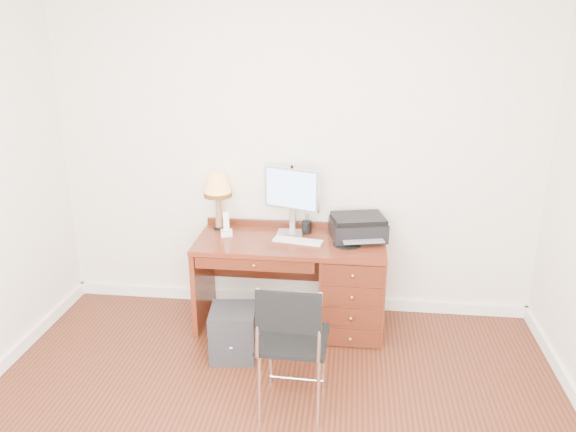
# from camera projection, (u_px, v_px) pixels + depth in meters

# --- Properties ---
(room_shell) EXTENTS (4.00, 4.00, 4.00)m
(room_shell) POSITION_uv_depth(u_px,v_px,m) (278.00, 372.00, 3.97)
(room_shell) COLOR silver
(room_shell) RESTS_ON ground
(desk) EXTENTS (1.50, 0.67, 0.75)m
(desk) POSITION_uv_depth(u_px,v_px,m) (330.00, 280.00, 4.54)
(desk) COLOR maroon
(desk) RESTS_ON ground
(monitor) EXTENTS (0.46, 0.23, 0.55)m
(monitor) POSITION_uv_depth(u_px,v_px,m) (291.00, 192.00, 4.51)
(monitor) COLOR silver
(monitor) RESTS_ON desk
(keyboard) EXTENTS (0.40, 0.18, 0.01)m
(keyboard) POSITION_uv_depth(u_px,v_px,m) (298.00, 241.00, 4.42)
(keyboard) COLOR white
(keyboard) RESTS_ON desk
(mouse_pad) EXTENTS (0.22, 0.22, 0.04)m
(mouse_pad) POSITION_uv_depth(u_px,v_px,m) (347.00, 243.00, 4.36)
(mouse_pad) COLOR black
(mouse_pad) RESTS_ON desk
(printer) EXTENTS (0.48, 0.41, 0.19)m
(printer) POSITION_uv_depth(u_px,v_px,m) (358.00, 227.00, 4.47)
(printer) COLOR black
(printer) RESTS_ON desk
(leg_lamp) EXTENTS (0.23, 0.23, 0.48)m
(leg_lamp) POSITION_uv_depth(u_px,v_px,m) (218.00, 188.00, 4.59)
(leg_lamp) COLOR black
(leg_lamp) RESTS_ON desk
(phone) EXTENTS (0.11, 0.11, 0.20)m
(phone) POSITION_uv_depth(u_px,v_px,m) (226.00, 229.00, 4.54)
(phone) COLOR white
(phone) RESTS_ON desk
(pen_cup) EXTENTS (0.08, 0.08, 0.10)m
(pen_cup) POSITION_uv_depth(u_px,v_px,m) (307.00, 227.00, 4.59)
(pen_cup) COLOR black
(pen_cup) RESTS_ON desk
(chair) EXTENTS (0.45, 0.45, 0.92)m
(chair) POSITION_uv_depth(u_px,v_px,m) (292.00, 335.00, 3.46)
(chair) COLOR black
(chair) RESTS_ON ground
(equipment_box) EXTENTS (0.36, 0.36, 0.39)m
(equipment_box) POSITION_uv_depth(u_px,v_px,m) (233.00, 332.00, 4.20)
(equipment_box) COLOR black
(equipment_box) RESTS_ON ground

